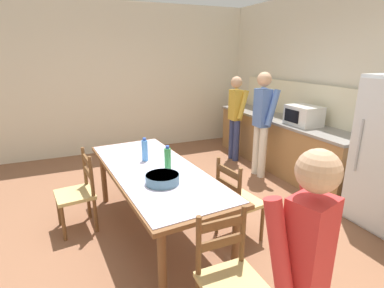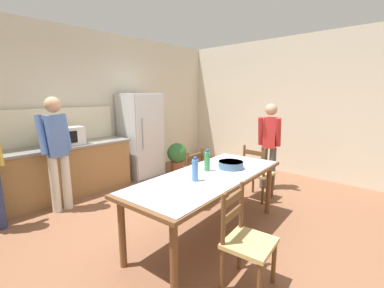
% 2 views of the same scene
% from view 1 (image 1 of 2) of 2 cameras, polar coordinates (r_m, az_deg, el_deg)
% --- Properties ---
extents(ground_plane, '(8.32, 8.32, 0.00)m').
position_cam_1_polar(ground_plane, '(3.70, -1.01, -15.08)').
color(ground_plane, brown).
extents(wall_back, '(6.52, 0.12, 2.90)m').
position_cam_1_polar(wall_back, '(4.84, 29.83, 8.70)').
color(wall_back, beige).
rests_on(wall_back, ground).
extents(wall_left, '(0.12, 5.20, 2.90)m').
position_cam_1_polar(wall_left, '(6.29, -12.69, 11.92)').
color(wall_left, beige).
rests_on(wall_left, ground).
extents(kitchen_counter, '(3.07, 0.66, 0.88)m').
position_cam_1_polar(kitchen_counter, '(5.47, 16.49, 0.15)').
color(kitchen_counter, '#9E7042').
rests_on(kitchen_counter, ground).
extents(counter_splashback, '(3.03, 0.03, 0.60)m').
position_cam_1_polar(counter_splashback, '(5.51, 19.67, 7.88)').
color(counter_splashback, beige).
rests_on(counter_splashback, kitchen_counter).
extents(microwave, '(0.50, 0.39, 0.30)m').
position_cam_1_polar(microwave, '(4.96, 20.49, 5.11)').
color(microwave, white).
rests_on(microwave, kitchen_counter).
extents(dining_table, '(2.31, 1.07, 0.78)m').
position_cam_1_polar(dining_table, '(3.26, -7.17, -5.89)').
color(dining_table, brown).
rests_on(dining_table, ground).
extents(bottle_near_centre, '(0.07, 0.07, 0.27)m').
position_cam_1_polar(bottle_near_centre, '(3.44, -8.99, -1.17)').
color(bottle_near_centre, '#4C8ED6').
rests_on(bottle_near_centre, dining_table).
extents(bottle_off_centre, '(0.07, 0.07, 0.27)m').
position_cam_1_polar(bottle_off_centre, '(3.13, -4.66, -2.87)').
color(bottle_off_centre, green).
rests_on(bottle_off_centre, dining_table).
extents(serving_bowl, '(0.32, 0.32, 0.09)m').
position_cam_1_polar(serving_bowl, '(2.85, -5.65, -6.53)').
color(serving_bowl, slate).
rests_on(serving_bowl, dining_table).
extents(chair_side_far_right, '(0.47, 0.45, 0.91)m').
position_cam_1_polar(chair_side_far_right, '(3.29, 8.62, -10.76)').
color(chair_side_far_right, brown).
rests_on(chair_side_far_right, ground).
extents(chair_side_near_left, '(0.47, 0.45, 0.91)m').
position_cam_1_polar(chair_side_near_left, '(3.67, -20.89, -8.69)').
color(chair_side_near_left, brown).
rests_on(chair_side_near_left, ground).
extents(chair_head_end, '(0.40, 0.42, 0.91)m').
position_cam_1_polar(chair_head_end, '(2.32, 7.16, -24.17)').
color(chair_head_end, brown).
rests_on(chair_head_end, ground).
extents(person_at_sink, '(0.39, 0.27, 1.56)m').
position_cam_1_polar(person_at_sink, '(5.60, 8.30, 5.65)').
color(person_at_sink, navy).
rests_on(person_at_sink, ground).
extents(person_at_counter, '(0.42, 0.29, 1.69)m').
position_cam_1_polar(person_at_counter, '(4.90, 13.21, 4.59)').
color(person_at_counter, silver).
rests_on(person_at_counter, ground).
extents(person_by_table, '(0.33, 0.43, 1.56)m').
position_cam_1_polar(person_by_table, '(1.75, 20.35, -22.60)').
color(person_by_table, '#4C4C4C').
rests_on(person_by_table, ground).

